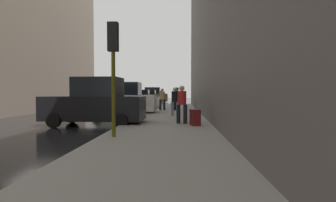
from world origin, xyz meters
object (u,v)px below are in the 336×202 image
object	(u,v)px
parked_white_van	(123,100)
pedestrian_with_fedora	(177,98)
parked_black_suv	(95,104)
rolling_suitcase	(195,117)
pedestrian_in_tan_coat	(162,98)
parked_gray_coupe	(146,98)
fire_hydrant	(142,111)
pedestrian_in_red_jacket	(182,102)
pedestrian_in_jeans	(175,100)
parked_bronze_suv	(152,96)
parked_dark_green_sedan	(155,97)
traffic_light	(113,54)
parked_silver_sedan	(137,100)

from	to	relation	value
parked_white_van	pedestrian_with_fedora	distance (m)	4.42
parked_black_suv	rolling_suitcase	bearing A→B (deg)	-11.10
parked_white_van	pedestrian_in_tan_coat	size ratio (longest dim) A/B	2.71
parked_gray_coupe	rolling_suitcase	size ratio (longest dim) A/B	4.04
fire_hydrant	pedestrian_in_tan_coat	bearing A→B (deg)	82.55
pedestrian_in_red_jacket	pedestrian_with_fedora	bearing A→B (deg)	91.97
pedestrian_in_red_jacket	pedestrian_in_jeans	distance (m)	3.77
pedestrian_in_jeans	fire_hydrant	bearing A→B (deg)	-158.77
parked_bronze_suv	rolling_suitcase	xyz separation A→B (m)	(4.61, -25.61, -0.54)
parked_white_van	rolling_suitcase	size ratio (longest dim) A/B	4.46
parked_gray_coupe	rolling_suitcase	xyz separation A→B (m)	(4.61, -19.48, -0.36)
parked_dark_green_sedan	pedestrian_in_red_jacket	size ratio (longest dim) A/B	2.49
traffic_light	pedestrian_in_red_jacket	xyz separation A→B (m)	(2.19, 3.62, -1.65)
parked_dark_green_sedan	parked_white_van	bearing A→B (deg)	-90.00
parked_dark_green_sedan	traffic_light	distance (m)	34.78
parked_gray_coupe	parked_white_van	bearing A→B (deg)	-90.00
traffic_light	rolling_suitcase	bearing A→B (deg)	47.15
parked_silver_sedan	pedestrian_in_tan_coat	world-z (taller)	pedestrian_in_tan_coat
parked_white_van	parked_silver_sedan	xyz separation A→B (m)	(0.00, 5.99, -0.18)
traffic_light	pedestrian_in_tan_coat	distance (m)	12.68
parked_white_van	pedestrian_in_red_jacket	bearing A→B (deg)	-57.25
parked_bronze_suv	rolling_suitcase	distance (m)	26.03
rolling_suitcase	parked_dark_green_sedan	bearing A→B (deg)	98.27
pedestrian_in_jeans	pedestrian_in_red_jacket	bearing A→B (deg)	-84.20
parked_bronze_suv	parked_silver_sedan	bearing A→B (deg)	-90.00
pedestrian_in_tan_coat	pedestrian_with_fedora	bearing A→B (deg)	-14.72
parked_silver_sedan	parked_dark_green_sedan	bearing A→B (deg)	90.00
pedestrian_with_fedora	pedestrian_in_tan_coat	bearing A→B (deg)	165.28
parked_gray_coupe	parked_bronze_suv	size ratio (longest dim) A/B	0.91
fire_hydrant	pedestrian_with_fedora	world-z (taller)	pedestrian_with_fedora
fire_hydrant	traffic_light	xyz separation A→B (m)	(0.05, -6.64, 2.26)
fire_hydrant	rolling_suitcase	distance (m)	4.62
parked_gray_coupe	fire_hydrant	distance (m)	15.90
parked_silver_sedan	pedestrian_in_jeans	distance (m)	9.29
parked_gray_coupe	pedestrian_in_red_jacket	size ratio (longest dim) A/B	2.46
parked_white_van	parked_gray_coupe	bearing A→B (deg)	90.00
fire_hydrant	rolling_suitcase	size ratio (longest dim) A/B	0.68
traffic_light	fire_hydrant	bearing A→B (deg)	90.43
parked_black_suv	pedestrian_with_fedora	world-z (taller)	parked_black_suv
parked_bronze_suv	pedestrian_in_jeans	size ratio (longest dim) A/B	2.71
pedestrian_with_fedora	parked_gray_coupe	bearing A→B (deg)	110.18
parked_gray_coupe	pedestrian_with_fedora	world-z (taller)	pedestrian_with_fedora
parked_dark_green_sedan	pedestrian_in_jeans	bearing A→B (deg)	-82.35
pedestrian_in_tan_coat	parked_bronze_suv	bearing A→B (deg)	99.13
parked_bronze_suv	fire_hydrant	bearing A→B (deg)	-85.30
fire_hydrant	pedestrian_in_jeans	distance (m)	2.09
parked_gray_coupe	parked_bronze_suv	xyz separation A→B (m)	(-0.00, 6.13, 0.18)
parked_dark_green_sedan	fire_hydrant	bearing A→B (deg)	-86.32
parked_bronze_suv	pedestrian_in_tan_coat	size ratio (longest dim) A/B	2.71
pedestrian_in_jeans	rolling_suitcase	bearing A→B (deg)	-77.93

